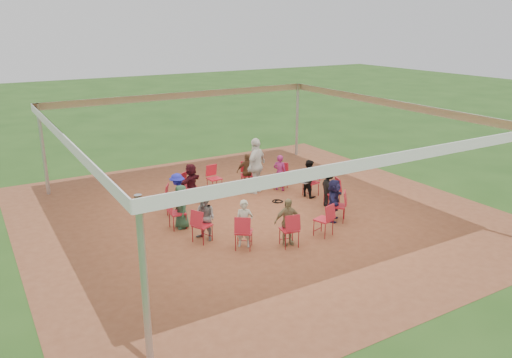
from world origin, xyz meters
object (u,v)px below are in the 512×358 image
chair_6 (177,213)px  person_seated_10 (329,188)px  chair_5 (174,199)px  chair_11 (338,206)px  standing_person (256,166)px  person_seated_7 (244,224)px  person_seated_0 (309,178)px  person_seated_2 (247,171)px  chair_0 (311,182)px  cable_coil (278,201)px  chair_3 (214,179)px  person_seated_4 (178,194)px  chair_10 (324,220)px  chair_1 (281,176)px  chair_8 (244,232)px  chair_7 (202,225)px  chair_9 (289,230)px  person_seated_8 (287,222)px  chair_2 (247,175)px  chair_12 (332,193)px  person_seated_5 (181,207)px  laptop (305,180)px  person_seated_1 (280,173)px  person_seated_9 (334,200)px  person_seated_3 (191,182)px  person_seated_6 (205,218)px  chair_4 (188,187)px

chair_6 → person_seated_10: size_ratio=0.73×
chair_5 → chair_11: (3.79, -2.93, 0.00)m
standing_person → person_seated_7: bearing=22.8°
person_seated_0 → person_seated_2: bearing=27.7°
chair_0 → person_seated_7: (-3.77, -2.27, 0.17)m
chair_0 → cable_coil: (-1.26, 0.03, -0.43)m
chair_3 → person_seated_4: 2.20m
person_seated_7 → chair_10: bearing=24.9°
chair_1 → chair_8: bearing=96.9°
chair_7 → person_seated_4: bearing=149.5°
chair_0 → chair_9: size_ratio=1.00×
person_seated_10 → person_seated_8: bearing=138.5°
chair_2 → chair_5: bearing=41.5°
chair_0 → person_seated_7: 4.41m
person_seated_7 → chair_0: bearing=68.7°
person_seated_0 → person_seated_10: 1.10m
chair_12 → person_seated_5: bearing=96.7°
chair_2 → laptop: chair_2 is taller
person_seated_0 → person_seated_10: bearing=166.2°
chair_10 → person_seated_10: size_ratio=0.73×
chair_0 → chair_6: same height
person_seated_1 → chair_10: bearing=125.6°
chair_1 → standing_person: 1.02m
chair_12 → person_seated_9: 1.15m
chair_5 → person_seated_10: bearing=96.7°
person_seated_1 → person_seated_3: bearing=41.5°
chair_3 → person_seated_7: size_ratio=0.73×
chair_5 → person_seated_6: person_seated_6 is taller
chair_0 → chair_1: same height
chair_11 → laptop: bearing=34.5°
person_seated_3 → chair_1: bearing=140.1°
chair_2 → chair_8: size_ratio=1.00×
chair_0 → person_seated_0: (-0.12, -0.02, 0.17)m
chair_9 → person_seated_0: (2.67, 2.81, 0.17)m
chair_12 → person_seated_8: (-2.71, -1.56, 0.17)m
chair_11 → person_seated_8: person_seated_8 is taller
chair_8 → person_seated_4: person_seated_4 is taller
chair_3 → chair_8: same height
cable_coil → person_seated_0: bearing=-2.7°
chair_2 → standing_person: standing_person is taller
chair_9 → laptop: chair_9 is taller
person_seated_0 → person_seated_10: same height
person_seated_5 → person_seated_0: bearing=96.9°
chair_3 → chair_4: 1.16m
chair_5 → chair_7: bearing=27.7°
chair_2 → person_seated_0: person_seated_0 is taller
chair_1 → person_seated_7: bearing=96.7°
person_seated_10 → chair_0: bearing=7.9°
chair_8 → person_seated_2: size_ratio=0.73×
laptop → person_seated_7: bearing=111.6°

